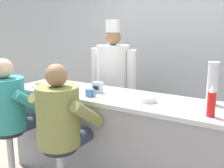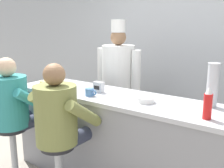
% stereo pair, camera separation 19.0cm
% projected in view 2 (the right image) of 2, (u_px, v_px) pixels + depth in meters
% --- Properties ---
extents(wall_back, '(10.00, 0.06, 2.70)m').
position_uv_depth(wall_back, '(184.00, 47.00, 3.69)').
color(wall_back, '#B2B7BC').
rests_on(wall_back, ground_plane).
extents(diner_counter, '(2.65, 0.63, 0.96)m').
position_uv_depth(diner_counter, '(125.00, 142.00, 2.68)').
color(diner_counter, gray).
rests_on(diner_counter, ground_plane).
extents(ketchup_bottle_red, '(0.06, 0.06, 0.25)m').
position_uv_depth(ketchup_bottle_red, '(208.00, 104.00, 1.95)').
color(ketchup_bottle_red, red).
rests_on(ketchup_bottle_red, diner_counter).
extents(breakfast_plate, '(0.25, 0.25, 0.05)m').
position_uv_depth(breakfast_plate, '(43.00, 83.00, 3.13)').
color(breakfast_plate, white).
rests_on(breakfast_plate, diner_counter).
extents(cereal_bowl, '(0.16, 0.16, 0.05)m').
position_uv_depth(cereal_bowl, '(146.00, 100.00, 2.39)').
color(cereal_bowl, white).
rests_on(cereal_bowl, diner_counter).
extents(coffee_mug_blue, '(0.13, 0.09, 0.08)m').
position_uv_depth(coffee_mug_blue, '(90.00, 92.00, 2.61)').
color(coffee_mug_blue, '#4C7AB2').
rests_on(coffee_mug_blue, diner_counter).
extents(cup_stack_steel, '(0.10, 0.10, 0.38)m').
position_uv_depth(cup_stack_steel, '(213.00, 85.00, 2.23)').
color(cup_stack_steel, '#B7BABF').
rests_on(cup_stack_steel, diner_counter).
extents(napkin_dispenser_chrome, '(0.11, 0.07, 0.11)m').
position_uv_depth(napkin_dispenser_chrome, '(99.00, 87.00, 2.75)').
color(napkin_dispenser_chrome, silver).
rests_on(napkin_dispenser_chrome, diner_counter).
extents(diner_seated_teal, '(0.57, 0.56, 1.34)m').
position_uv_depth(diner_seated_teal, '(12.00, 105.00, 2.74)').
color(diner_seated_teal, '#B2B5BA').
rests_on(diner_seated_teal, ground_plane).
extents(diner_seated_olive, '(0.57, 0.56, 1.34)m').
position_uv_depth(diner_seated_olive, '(59.00, 118.00, 2.34)').
color(diner_seated_olive, '#B2B5BA').
rests_on(diner_seated_olive, ground_plane).
extents(cook_in_whites_near, '(0.67, 0.43, 1.72)m').
position_uv_depth(cook_in_whites_near, '(118.00, 79.00, 3.52)').
color(cook_in_whites_near, '#232328').
rests_on(cook_in_whites_near, ground_plane).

